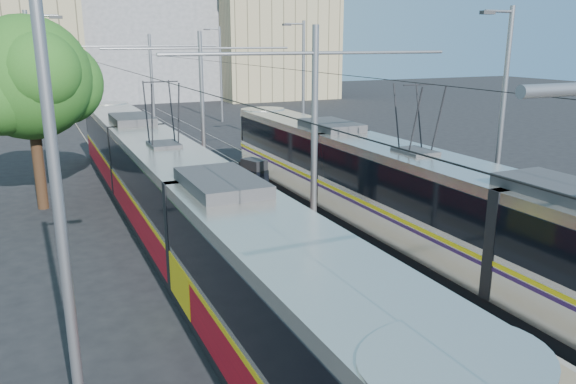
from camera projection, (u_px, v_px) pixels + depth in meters
name	position (u px, v px, depth m)	size (l,w,h in m)	color
platform	(224.00, 191.00, 25.86)	(4.00, 50.00, 0.30)	gray
tactile_strip_left	(193.00, 191.00, 25.23)	(0.70, 50.00, 0.01)	gray
tactile_strip_right	(253.00, 184.00, 26.40)	(0.70, 50.00, 0.01)	gray
rails	(224.00, 194.00, 25.89)	(8.71, 70.00, 0.03)	gray
tram_left	(167.00, 190.00, 20.02)	(2.43, 32.02, 5.50)	black
tram_right	(413.00, 195.00, 18.75)	(2.43, 28.47, 5.50)	black
catenary	(243.00, 101.00, 22.22)	(9.20, 70.00, 7.00)	gray
street_lamps	(196.00, 95.00, 28.31)	(15.18, 38.22, 8.00)	gray
shelter	(255.00, 186.00, 21.58)	(0.89, 1.13, 2.19)	black
tree	(37.00, 80.00, 22.64)	(5.42, 5.01, 7.88)	#382314
building_centre	(146.00, 38.00, 67.68)	(18.36, 14.28, 14.29)	gray
building_right	(272.00, 44.00, 68.24)	(14.28, 10.20, 12.90)	#988C67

